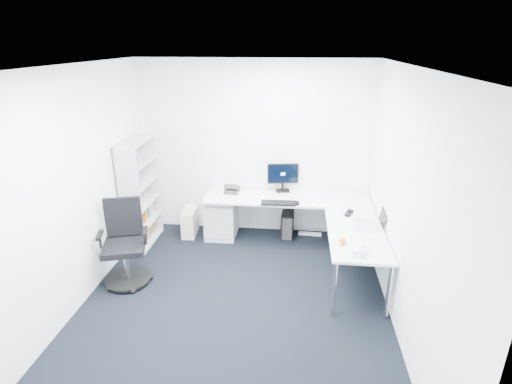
# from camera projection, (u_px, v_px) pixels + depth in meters

# --- Properties ---
(ground) EXTENTS (4.20, 4.20, 0.00)m
(ground) POSITION_uv_depth(u_px,v_px,m) (234.00, 306.00, 4.70)
(ground) COLOR black
(ceiling) EXTENTS (4.20, 4.20, 0.00)m
(ceiling) POSITION_uv_depth(u_px,v_px,m) (228.00, 67.00, 3.74)
(ceiling) COLOR white
(wall_back) EXTENTS (3.60, 0.02, 2.70)m
(wall_back) POSITION_uv_depth(u_px,v_px,m) (254.00, 149.00, 6.17)
(wall_back) COLOR white
(wall_back) RESTS_ON ground
(wall_front) EXTENTS (3.60, 0.02, 2.70)m
(wall_front) POSITION_uv_depth(u_px,v_px,m) (170.00, 338.00, 2.27)
(wall_front) COLOR white
(wall_front) RESTS_ON ground
(wall_left) EXTENTS (0.02, 4.20, 2.70)m
(wall_left) POSITION_uv_depth(u_px,v_px,m) (70.00, 194.00, 4.40)
(wall_left) COLOR white
(wall_left) RESTS_ON ground
(wall_right) EXTENTS (0.02, 4.20, 2.70)m
(wall_right) POSITION_uv_depth(u_px,v_px,m) (407.00, 207.00, 4.04)
(wall_right) COLOR white
(wall_right) RESTS_ON ground
(l_desk) EXTENTS (2.46, 1.38, 0.72)m
(l_desk) POSITION_uv_depth(u_px,v_px,m) (286.00, 229.00, 5.82)
(l_desk) COLOR silver
(l_desk) RESTS_ON ground
(drawer_pedestal) EXTENTS (0.46, 0.57, 0.70)m
(drawer_pedestal) POSITION_uv_depth(u_px,v_px,m) (222.00, 215.00, 6.30)
(drawer_pedestal) COLOR silver
(drawer_pedestal) RESTS_ON ground
(bookshelf) EXTENTS (0.31, 0.80, 1.60)m
(bookshelf) POSITION_uv_depth(u_px,v_px,m) (140.00, 193.00, 5.92)
(bookshelf) COLOR #B7BAB9
(bookshelf) RESTS_ON ground
(task_chair) EXTENTS (0.75, 0.75, 1.08)m
(task_chair) POSITION_uv_depth(u_px,v_px,m) (124.00, 245.00, 4.98)
(task_chair) COLOR black
(task_chair) RESTS_ON ground
(black_pc_tower) EXTENTS (0.20, 0.42, 0.41)m
(black_pc_tower) POSITION_uv_depth(u_px,v_px,m) (288.00, 224.00, 6.34)
(black_pc_tower) COLOR black
(black_pc_tower) RESTS_ON ground
(beige_pc_tower) EXTENTS (0.22, 0.45, 0.42)m
(beige_pc_tower) POSITION_uv_depth(u_px,v_px,m) (190.00, 222.00, 6.38)
(beige_pc_tower) COLOR beige
(beige_pc_tower) RESTS_ON ground
(power_strip) EXTENTS (0.37, 0.08, 0.04)m
(power_strip) POSITION_uv_depth(u_px,v_px,m) (310.00, 234.00, 6.41)
(power_strip) COLOR white
(power_strip) RESTS_ON ground
(monitor) EXTENTS (0.50, 0.23, 0.46)m
(monitor) POSITION_uv_depth(u_px,v_px,m) (283.00, 177.00, 6.16)
(monitor) COLOR black
(monitor) RESTS_ON l_desk
(black_keyboard) EXTENTS (0.51, 0.20, 0.02)m
(black_keyboard) POSITION_uv_depth(u_px,v_px,m) (278.00, 203.00, 5.77)
(black_keyboard) COLOR black
(black_keyboard) RESTS_ON l_desk
(mouse) EXTENTS (0.07, 0.11, 0.03)m
(mouse) POSITION_uv_depth(u_px,v_px,m) (297.00, 203.00, 5.75)
(mouse) COLOR black
(mouse) RESTS_ON l_desk
(desk_phone) EXTENTS (0.23, 0.23, 0.15)m
(desk_phone) POSITION_uv_depth(u_px,v_px,m) (232.00, 188.00, 6.17)
(desk_phone) COLOR #2C2B2E
(desk_phone) RESTS_ON l_desk
(laptop) EXTENTS (0.38, 0.37, 0.26)m
(laptop) POSITION_uv_depth(u_px,v_px,m) (366.00, 216.00, 5.04)
(laptop) COLOR silver
(laptop) RESTS_ON l_desk
(white_keyboard) EXTENTS (0.13, 0.38, 0.01)m
(white_keyboard) POSITION_uv_depth(u_px,v_px,m) (348.00, 229.00, 4.98)
(white_keyboard) COLOR white
(white_keyboard) RESTS_ON l_desk
(headphones) EXTENTS (0.19, 0.24, 0.05)m
(headphones) POSITION_uv_depth(u_px,v_px,m) (349.00, 212.00, 5.42)
(headphones) COLOR black
(headphones) RESTS_ON l_desk
(orange_fruit) EXTENTS (0.08, 0.08, 0.08)m
(orange_fruit) POSITION_uv_depth(u_px,v_px,m) (343.00, 241.00, 4.61)
(orange_fruit) COLOR orange
(orange_fruit) RESTS_ON l_desk
(tissue_box) EXTENTS (0.15, 0.25, 0.08)m
(tissue_box) POSITION_uv_depth(u_px,v_px,m) (358.00, 249.00, 4.43)
(tissue_box) COLOR white
(tissue_box) RESTS_ON l_desk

